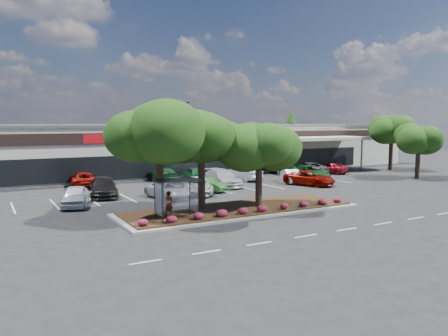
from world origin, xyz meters
TOP-DOWN VIEW (x-y plane):
  - ground at (0.00, 0.00)m, footprint 160.00×160.00m
  - retail_store at (0.06, 33.91)m, footprint 80.40×25.20m
  - landscape_island at (-2.00, 4.00)m, footprint 18.00×6.00m
  - lane_markings at (-0.14, 10.42)m, footprint 33.12×20.06m
  - shrub_row at (-2.00, 1.90)m, footprint 17.00×0.80m
  - bus_shelter at (-7.50, 2.95)m, footprint 2.75×1.55m
  - island_tree_west at (-8.00, 4.50)m, footprint 7.20×7.20m
  - island_tree_mid at (-4.50, 5.20)m, footprint 6.60×6.60m
  - island_tree_east at (-0.50, 3.70)m, footprint 5.80×5.80m
  - tree_east_near at (26.00, 10.00)m, footprint 5.60×5.60m
  - tree_east_far at (31.00, 18.00)m, footprint 6.40×6.40m
  - conifer_north_east at (34.00, 44.00)m, footprint 3.96×3.96m
  - person_waiting at (-7.81, 3.50)m, footprint 0.72×0.55m
  - light_pole at (3.98, 28.04)m, footprint 1.40×0.80m
  - car_0 at (-12.21, 11.75)m, footprint 3.17×5.00m
  - car_1 at (-9.15, 15.36)m, footprint 3.40×6.03m
  - car_2 at (-4.57, 11.67)m, footprint 3.04×5.22m
  - car_3 at (-1.38, 12.54)m, footprint 4.42×6.17m
  - car_4 at (0.12, 13.41)m, footprint 2.91×4.37m
  - car_5 at (2.93, 15.54)m, footprint 2.41×5.84m
  - car_6 at (10.96, 14.36)m, footprint 3.01×4.54m
  - car_7 at (11.28, 11.79)m, footprint 4.26×5.91m
  - car_8 at (14.79, 15.82)m, footprint 3.39×6.01m
  - car_9 at (-9.41, 22.16)m, footprint 3.33×5.77m
  - car_10 at (-8.14, 19.28)m, footprint 2.18×4.46m
  - car_11 at (-1.00, 21.98)m, footprint 2.18×5.33m
  - car_12 at (1.97, 19.78)m, footprint 2.91×5.28m
  - car_13 at (4.67, 19.75)m, footprint 2.33×4.63m
  - car_14 at (7.28, 18.62)m, footprint 2.65×5.31m
  - car_15 at (15.25, 20.64)m, footprint 3.20×5.86m
  - car_16 at (17.22, 19.36)m, footprint 3.02×5.82m
  - car_17 at (20.51, 18.97)m, footprint 3.92×5.38m

SIDE VIEW (x-z plane):
  - ground at x=0.00m, z-range 0.00..0.00m
  - lane_markings at x=-0.14m, z-range 0.00..0.01m
  - landscape_island at x=-2.00m, z-range -0.01..0.25m
  - shrub_row at x=-2.00m, z-range 0.26..0.76m
  - car_17 at x=20.51m, z-range 0.00..1.36m
  - car_4 at x=0.12m, z-range 0.00..1.36m
  - car_2 at x=-4.57m, z-range 0.00..1.37m
  - car_6 at x=10.96m, z-range 0.00..1.41m
  - car_10 at x=-8.14m, z-range 0.00..1.47m
  - car_7 at x=11.28m, z-range 0.00..1.49m
  - car_13 at x=4.67m, z-range 0.00..1.51m
  - car_9 at x=-9.41m, z-range 0.00..1.51m
  - car_11 at x=-1.00m, z-range 0.00..1.54m
  - car_15 at x=15.25m, z-range 0.00..1.56m
  - car_3 at x=-1.38m, z-range 0.00..1.56m
  - car_16 at x=17.22m, z-range 0.00..1.57m
  - car_0 at x=-12.21m, z-range 0.00..1.58m
  - car_8 at x=14.79m, z-range 0.00..1.59m
  - car_1 at x=-9.15m, z-range 0.00..1.65m
  - car_14 at x=7.28m, z-range 0.00..1.67m
  - car_5 at x=2.93m, z-range 0.00..1.69m
  - car_12 at x=1.97m, z-range 0.00..1.70m
  - person_waiting at x=-7.81m, z-range 0.26..2.00m
  - bus_shelter at x=-7.50m, z-range 1.01..3.60m
  - retail_store at x=0.06m, z-range 0.03..6.28m
  - tree_east_near at x=26.00m, z-range 0.00..6.51m
  - island_tree_east at x=-0.50m, z-range 0.26..6.76m
  - tree_east_far at x=31.00m, z-range 0.00..7.62m
  - island_tree_mid at x=-4.50m, z-range 0.26..7.58m
  - light_pole at x=3.98m, z-range -0.54..8.71m
  - island_tree_west at x=-8.00m, z-range 0.26..8.15m
  - conifer_north_east at x=34.00m, z-range 0.00..9.00m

